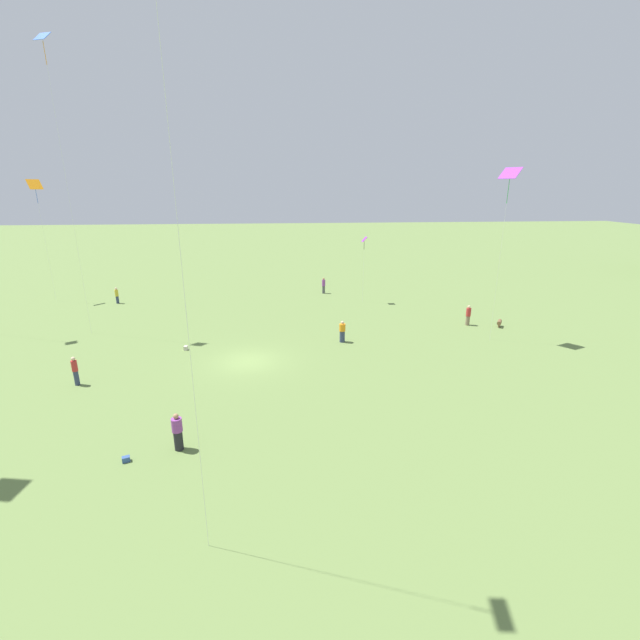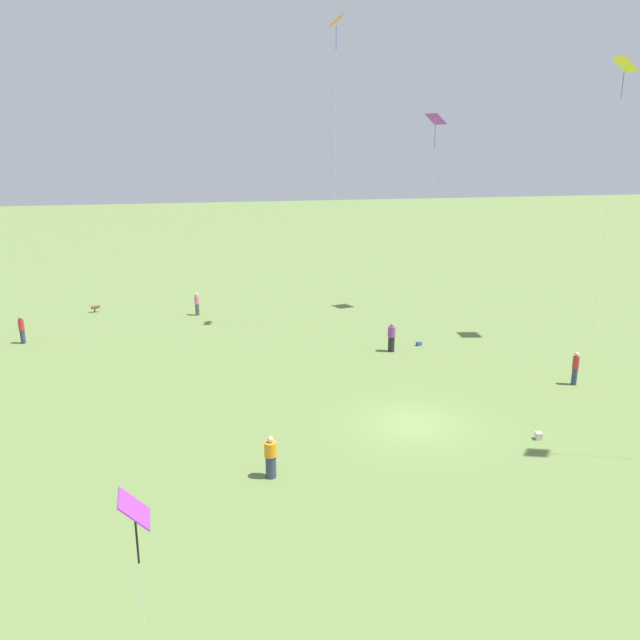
# 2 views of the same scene
# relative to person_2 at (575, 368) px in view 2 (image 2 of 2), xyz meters

# --- Properties ---
(ground_plane) EXTENTS (240.00, 240.00, 0.00)m
(ground_plane) POSITION_rel_person_2_xyz_m (-2.74, 9.99, -0.92)
(ground_plane) COLOR olive
(person_2) EXTENTS (0.34, 0.34, 1.80)m
(person_2) POSITION_rel_person_2_xyz_m (0.00, 0.00, 0.00)
(person_2) COLOR #333D5B
(person_2) RESTS_ON ground_plane
(person_3) EXTENTS (0.35, 0.35, 1.80)m
(person_3) POSITION_rel_person_2_xyz_m (14.09, 29.85, -0.00)
(person_3) COLOR #333D5B
(person_3) RESTS_ON ground_plane
(person_5) EXTENTS (0.64, 0.64, 1.68)m
(person_5) POSITION_rel_person_2_xyz_m (-5.93, 16.92, -0.10)
(person_5) COLOR #333D5B
(person_5) RESTS_ON ground_plane
(person_6) EXTENTS (0.66, 0.66, 1.80)m
(person_6) POSITION_rel_person_2_xyz_m (7.38, 7.55, -0.04)
(person_6) COLOR #232328
(person_6) RESTS_ON ground_plane
(person_7) EXTENTS (0.50, 0.50, 1.70)m
(person_7) POSITION_rel_person_2_xyz_m (18.65, 18.79, -0.06)
(person_7) COLOR #4C4C51
(person_7) RESTS_ON ground_plane
(kite_2) EXTENTS (0.68, 0.50, 6.70)m
(kite_2) POSITION_rel_person_2_xyz_m (-17.68, 20.75, 5.24)
(kite_2) COLOR purple
(kite_2) RESTS_ON ground_plane
(kite_4) EXTENTS (1.40, 1.18, 17.06)m
(kite_4) POSITION_rel_person_2_xyz_m (6.77, -5.92, 15.24)
(kite_4) COLOR yellow
(kite_4) RESTS_ON ground_plane
(kite_6) EXTENTS (1.57, 1.45, 14.34)m
(kite_6) POSITION_rel_person_2_xyz_m (16.55, 1.49, 12.67)
(kite_6) COLOR purple
(kite_6) RESTS_ON ground_plane
(kite_7) EXTENTS (1.15, 0.98, 19.77)m
(kite_7) POSITION_rel_person_2_xyz_m (13.07, 9.71, 17.51)
(kite_7) COLOR orange
(kite_7) RESTS_ON ground_plane
(dog_0) EXTENTS (0.30, 0.71, 0.57)m
(dog_0) POSITION_rel_person_2_xyz_m (21.22, 26.26, -0.52)
(dog_0) COLOR brown
(dog_0) RESTS_ON ground_plane
(picnic_bag_0) EXTENTS (0.34, 0.31, 0.31)m
(picnic_bag_0) POSITION_rel_person_2_xyz_m (-5.31, 5.31, -0.76)
(picnic_bag_0) COLOR beige
(picnic_bag_0) RESTS_ON ground_plane
(picnic_bag_1) EXTENTS (0.33, 0.38, 0.24)m
(picnic_bag_1) POSITION_rel_person_2_xyz_m (8.10, 5.46, -0.80)
(picnic_bag_1) COLOR #33518C
(picnic_bag_1) RESTS_ON ground_plane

